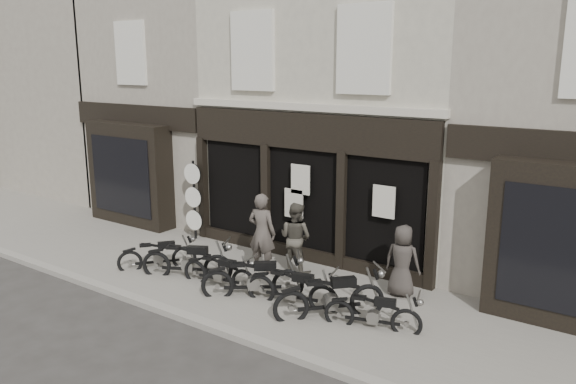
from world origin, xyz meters
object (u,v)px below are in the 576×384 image
Objects in this scene: advert_sign_post at (194,203)px; man_right at (402,261)px; motorcycle_3 at (254,282)px; man_centre at (295,238)px; motorcycle_4 at (293,292)px; motorcycle_1 at (188,264)px; motorcycle_0 at (158,258)px; motorcycle_6 at (374,316)px; motorcycle_2 at (220,275)px; motorcycle_5 at (331,301)px; man_left at (262,233)px.

man_right is at bearing -5.83° from advert_sign_post.
motorcycle_3 is 1.81m from man_centre.
advert_sign_post is at bearing 144.79° from motorcycle_4.
motorcycle_1 reaches higher than motorcycle_4.
motorcycle_0 is 4.00m from motorcycle_4.
motorcycle_6 is at bearing -20.05° from advert_sign_post.
motorcycle_6 is (3.85, 0.09, -0.01)m from motorcycle_2.
advert_sign_post reaches higher than man_right.
motorcycle_2 is 0.93× the size of motorcycle_4.
motorcycle_1 is (1.06, -0.02, 0.06)m from motorcycle_0.
motorcycle_4 is 0.95m from motorcycle_5.
motorcycle_1 is at bearing 16.62° from man_right.
man_left is 0.81× the size of advert_sign_post.
motorcycle_2 is at bearing -50.15° from motorcycle_0.
man_right is at bearing 80.09° from motorcycle_6.
advert_sign_post reaches higher than motorcycle_4.
motorcycle_0 is at bearing 169.66° from motorcycle_4.
motorcycle_1 is at bearing 42.06° from man_centre.
motorcycle_0 is at bearing 152.60° from motorcycle_1.
motorcycle_0 is at bearing 164.09° from motorcycle_6.
motorcycle_3 is 0.96m from motorcycle_4.
motorcycle_0 is 0.93× the size of man_centre.
motorcycle_0 is 0.78× the size of motorcycle_4.
motorcycle_5 is at bearing -13.44° from motorcycle_4.
motorcycle_6 is at bearing -46.12° from motorcycle_5.
man_right is (5.68, 1.86, 0.55)m from motorcycle_0.
motorcycle_4 is (0.95, 0.10, -0.03)m from motorcycle_3.
man_right is at bearing -177.49° from man_centre.
man_centre is at bearing 93.17° from motorcycle_5.
man_left is (1.23, 1.29, 0.67)m from motorcycle_1.
motorcycle_1 is 1.91m from man_left.
man_centre reaches higher than motorcycle_6.
motorcycle_3 is at bearing 174.40° from motorcycle_4.
man_left is 3.45m from man_right.
motorcycle_2 is 1.01× the size of motorcycle_3.
motorcycle_5 is at bearing 140.00° from man_centre.
motorcycle_2 is 0.99× the size of man_left.
motorcycle_4 is at bearing -48.81° from motorcycle_0.
motorcycle_1 is 5.01m from man_right.
man_left is at bearing 83.16° from motorcycle_3.
motorcycle_5 is (4.95, 0.08, 0.07)m from motorcycle_0.
man_centre is at bearing 16.07° from motorcycle_1.
motorcycle_4 is 5.41m from advert_sign_post.
motorcycle_3 is 0.93× the size of motorcycle_4.
man_centre is at bearing 53.92° from motorcycle_2.
motorcycle_2 is at bearing 70.11° from man_left.
motorcycle_4 is at bearing 40.84° from man_right.
motorcycle_4 reaches higher than motorcycle_0.
motorcycle_4 is at bearing 162.91° from motorcycle_6.
motorcycle_3 is 2.85m from motorcycle_6.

